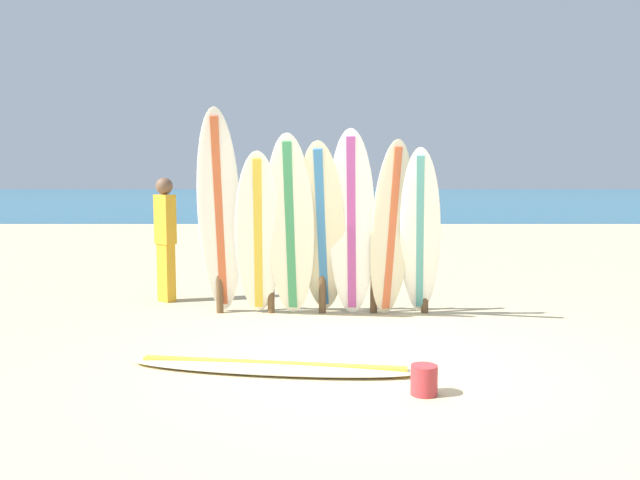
{
  "coord_description": "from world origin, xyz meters",
  "views": [
    {
      "loc": [
        -0.45,
        -5.68,
        1.71
      ],
      "look_at": [
        -0.42,
        2.53,
        0.91
      ],
      "focal_mm": 35.35,
      "sensor_mm": 36.0,
      "label": 1
    }
  ],
  "objects_px": {
    "surfboard_leaning_center_left": "(288,228)",
    "surfboard_leaning_center": "(319,231)",
    "beachgoer_standing": "(163,234)",
    "sand_bucket": "(422,380)",
    "small_boat_offshore": "(318,209)",
    "surfboard_rack": "(320,259)",
    "surfboard_lying_on_sand": "(270,366)",
    "surfboard_leaning_left": "(256,236)",
    "surfboard_leaning_far_left": "(217,215)",
    "surfboard_leaning_center_right": "(349,225)",
    "surfboard_leaning_far_right": "(418,235)",
    "surfboard_leaning_right": "(389,230)"
  },
  "relations": [
    {
      "from": "surfboard_leaning_right",
      "to": "surfboard_leaning_center_left",
      "type": "bearing_deg",
      "value": -177.13
    },
    {
      "from": "surfboard_lying_on_sand",
      "to": "beachgoer_standing",
      "type": "distance_m",
      "value": 3.71
    },
    {
      "from": "surfboard_leaning_far_right",
      "to": "surfboard_lying_on_sand",
      "type": "bearing_deg",
      "value": -128.66
    },
    {
      "from": "surfboard_rack",
      "to": "surfboard_leaning_right",
      "type": "bearing_deg",
      "value": -20.93
    },
    {
      "from": "surfboard_leaning_far_left",
      "to": "surfboard_leaning_center",
      "type": "height_order",
      "value": "surfboard_leaning_far_left"
    },
    {
      "from": "surfboard_leaning_left",
      "to": "surfboard_leaning_center",
      "type": "xyz_separation_m",
      "value": [
        0.77,
        0.07,
        0.06
      ]
    },
    {
      "from": "surfboard_rack",
      "to": "beachgoer_standing",
      "type": "relative_size",
      "value": 1.58
    },
    {
      "from": "surfboard_leaning_center_left",
      "to": "small_boat_offshore",
      "type": "xyz_separation_m",
      "value": [
        0.36,
        22.63,
        -0.86
      ]
    },
    {
      "from": "surfboard_leaning_left",
      "to": "surfboard_leaning_center_right",
      "type": "relative_size",
      "value": 0.89
    },
    {
      "from": "surfboard_leaning_left",
      "to": "surfboard_leaning_center",
      "type": "bearing_deg",
      "value": 5.11
    },
    {
      "from": "surfboard_lying_on_sand",
      "to": "sand_bucket",
      "type": "xyz_separation_m",
      "value": [
        1.25,
        -0.65,
        0.08
      ]
    },
    {
      "from": "surfboard_leaning_center",
      "to": "surfboard_leaning_right",
      "type": "relative_size",
      "value": 0.99
    },
    {
      "from": "surfboard_leaning_center",
      "to": "surfboard_leaning_far_right",
      "type": "distance_m",
      "value": 1.19
    },
    {
      "from": "surfboard_leaning_far_right",
      "to": "surfboard_leaning_center_right",
      "type": "bearing_deg",
      "value": 174.73
    },
    {
      "from": "surfboard_leaning_far_right",
      "to": "small_boat_offshore",
      "type": "relative_size",
      "value": 0.77
    },
    {
      "from": "surfboard_rack",
      "to": "surfboard_leaning_center_right",
      "type": "bearing_deg",
      "value": -40.38
    },
    {
      "from": "surfboard_leaning_far_left",
      "to": "small_boat_offshore",
      "type": "distance_m",
      "value": 22.58
    },
    {
      "from": "surfboard_leaning_center_left",
      "to": "surfboard_leaning_right",
      "type": "relative_size",
      "value": 1.03
    },
    {
      "from": "surfboard_rack",
      "to": "sand_bucket",
      "type": "relative_size",
      "value": 11.4
    },
    {
      "from": "surfboard_leaning_center",
      "to": "beachgoer_standing",
      "type": "bearing_deg",
      "value": 154.46
    },
    {
      "from": "surfboard_leaning_center",
      "to": "surfboard_leaning_center_right",
      "type": "height_order",
      "value": "surfboard_leaning_center_right"
    },
    {
      "from": "surfboard_rack",
      "to": "surfboard_lying_on_sand",
      "type": "height_order",
      "value": "surfboard_rack"
    },
    {
      "from": "surfboard_leaning_center_left",
      "to": "beachgoer_standing",
      "type": "xyz_separation_m",
      "value": [
        -1.78,
        1.13,
        -0.17
      ]
    },
    {
      "from": "surfboard_lying_on_sand",
      "to": "beachgoer_standing",
      "type": "height_order",
      "value": "beachgoer_standing"
    },
    {
      "from": "surfboard_rack",
      "to": "surfboard_leaning_far_left",
      "type": "relative_size",
      "value": 1.07
    },
    {
      "from": "surfboard_leaning_far_right",
      "to": "surfboard_leaning_right",
      "type": "bearing_deg",
      "value": 170.53
    },
    {
      "from": "surfboard_leaning_center_right",
      "to": "surfboard_leaning_right",
      "type": "xyz_separation_m",
      "value": [
        0.48,
        -0.02,
        -0.06
      ]
    },
    {
      "from": "surfboard_leaning_center_right",
      "to": "surfboard_lying_on_sand",
      "type": "distance_m",
      "value": 2.52
    },
    {
      "from": "surfboard_leaning_left",
      "to": "surfboard_lying_on_sand",
      "type": "height_order",
      "value": "surfboard_leaning_left"
    },
    {
      "from": "surfboard_leaning_center_left",
      "to": "surfboard_leaning_far_right",
      "type": "bearing_deg",
      "value": 0.16
    },
    {
      "from": "surfboard_leaning_far_left",
      "to": "surfboard_lying_on_sand",
      "type": "relative_size",
      "value": 0.95
    },
    {
      "from": "beachgoer_standing",
      "to": "small_boat_offshore",
      "type": "height_order",
      "value": "beachgoer_standing"
    },
    {
      "from": "surfboard_leaning_center",
      "to": "sand_bucket",
      "type": "height_order",
      "value": "surfboard_leaning_center"
    },
    {
      "from": "surfboard_leaning_center",
      "to": "sand_bucket",
      "type": "xyz_separation_m",
      "value": [
        0.8,
        -2.78,
        -0.96
      ]
    },
    {
      "from": "sand_bucket",
      "to": "beachgoer_standing",
      "type": "bearing_deg",
      "value": 127.84
    },
    {
      "from": "surfboard_rack",
      "to": "surfboard_leaning_far_left",
      "type": "distance_m",
      "value": 1.4
    },
    {
      "from": "surfboard_leaning_left",
      "to": "sand_bucket",
      "type": "height_order",
      "value": "surfboard_leaning_left"
    },
    {
      "from": "surfboard_leaning_center_left",
      "to": "surfboard_leaning_far_right",
      "type": "height_order",
      "value": "surfboard_leaning_center_left"
    },
    {
      "from": "surfboard_leaning_far_left",
      "to": "surfboard_leaning_right",
      "type": "bearing_deg",
      "value": -1.21
    },
    {
      "from": "surfboard_leaning_right",
      "to": "sand_bucket",
      "type": "distance_m",
      "value": 2.91
    },
    {
      "from": "surfboard_leaning_center",
      "to": "surfboard_lying_on_sand",
      "type": "distance_m",
      "value": 2.42
    },
    {
      "from": "surfboard_rack",
      "to": "surfboard_lying_on_sand",
      "type": "distance_m",
      "value": 2.55
    },
    {
      "from": "surfboard_leaning_left",
      "to": "surfboard_lying_on_sand",
      "type": "xyz_separation_m",
      "value": [
        0.32,
        -2.07,
        -0.98
      ]
    },
    {
      "from": "surfboard_leaning_center_left",
      "to": "surfboard_leaning_center",
      "type": "height_order",
      "value": "surfboard_leaning_center_left"
    },
    {
      "from": "surfboard_leaning_center_left",
      "to": "surfboard_leaning_center",
      "type": "relative_size",
      "value": 1.04
    },
    {
      "from": "surfboard_lying_on_sand",
      "to": "beachgoer_standing",
      "type": "relative_size",
      "value": 1.54
    },
    {
      "from": "surfboard_leaning_far_left",
      "to": "surfboard_lying_on_sand",
      "type": "height_order",
      "value": "surfboard_leaning_far_left"
    },
    {
      "from": "surfboard_leaning_center_right",
      "to": "surfboard_leaning_right",
      "type": "relative_size",
      "value": 1.06
    },
    {
      "from": "surfboard_leaning_left",
      "to": "surfboard_leaning_right",
      "type": "distance_m",
      "value": 1.61
    },
    {
      "from": "surfboard_leaning_center_right",
      "to": "surfboard_leaning_center",
      "type": "bearing_deg",
      "value": 176.6
    }
  ]
}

